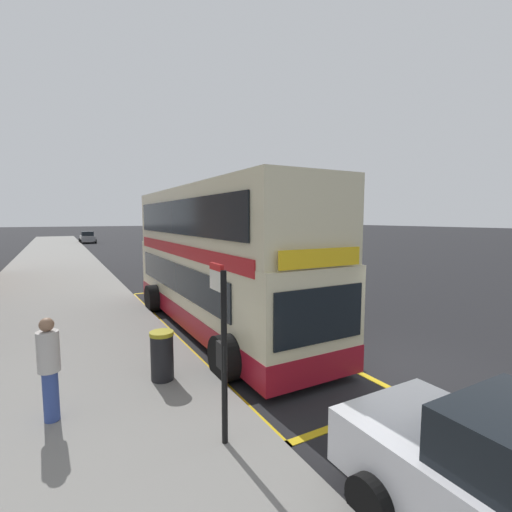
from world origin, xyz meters
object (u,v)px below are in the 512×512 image
parked_car_grey_far (87,237)px  pedestrian_waiting_near_sign (49,365)px  double_decker_bus (216,263)px  litter_bin (162,355)px  bus_stop_sign (222,339)px

parked_car_grey_far → pedestrian_waiting_near_sign: size_ratio=2.42×
double_decker_bus → litter_bin: (-2.60, -3.29, -1.41)m
bus_stop_sign → litter_bin: bearing=96.1°
parked_car_grey_far → litter_bin: (-2.01, -48.33, -0.15)m
bus_stop_sign → litter_bin: size_ratio=2.62×
parked_car_grey_far → pedestrian_waiting_near_sign: bearing=83.2°
bus_stop_sign → litter_bin: (-0.26, 2.49, -1.06)m
bus_stop_sign → pedestrian_waiting_near_sign: (-2.26, 1.86, -0.62)m
pedestrian_waiting_near_sign → litter_bin: size_ratio=1.71×
pedestrian_waiting_near_sign → bus_stop_sign: bearing=-39.4°
parked_car_grey_far → pedestrian_waiting_near_sign: 49.13m
double_decker_bus → parked_car_grey_far: (-0.58, 45.04, -1.26)m
litter_bin → parked_car_grey_far: bearing=87.6°
bus_stop_sign → parked_car_grey_far: 50.86m
parked_car_grey_far → litter_bin: size_ratio=4.14×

